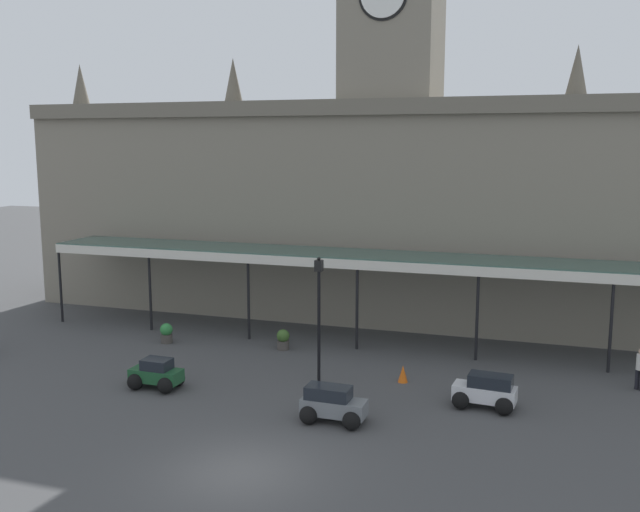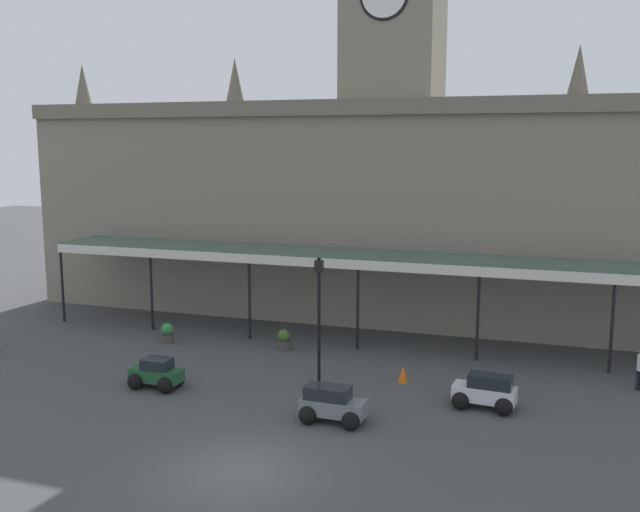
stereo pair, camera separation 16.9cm
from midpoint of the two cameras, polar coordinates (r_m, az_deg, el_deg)
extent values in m
plane|color=#434344|center=(21.88, -6.40, -16.91)|extent=(140.00, 140.00, 0.00)
cube|color=gray|center=(38.90, 5.91, 3.61)|extent=(41.12, 6.34, 11.72)
cube|color=#6C6558|center=(35.53, 4.86, 11.92)|extent=(41.12, 0.30, 0.80)
cube|color=gray|center=(39.21, 6.16, 18.16)|extent=(4.80, 4.80, 8.07)
cone|color=#5F594E|center=(47.14, -18.47, 12.88)|extent=(1.10, 1.10, 2.60)
cone|color=#5F594E|center=(41.86, -6.75, 13.80)|extent=(1.10, 1.10, 2.60)
cone|color=#5F594E|center=(37.97, 20.27, 13.79)|extent=(1.10, 1.10, 2.60)
cube|color=#38564C|center=(33.93, 3.88, 0.06)|extent=(32.93, 3.20, 0.16)
cube|color=silver|center=(32.43, 3.17, -0.71)|extent=(32.93, 0.12, 0.44)
cylinder|color=black|center=(40.43, -19.95, -2.11)|extent=(0.14, 0.14, 4.16)
cylinder|color=black|center=(37.30, -13.30, -2.71)|extent=(0.14, 0.14, 4.16)
cylinder|color=black|center=(34.77, -5.57, -3.36)|extent=(0.14, 0.14, 4.16)
cylinder|color=black|center=(32.97, 3.21, -4.03)|extent=(0.14, 0.14, 4.16)
cylinder|color=black|center=(32.01, 12.76, -4.64)|extent=(0.14, 0.14, 4.16)
cylinder|color=black|center=(31.99, 22.62, -5.15)|extent=(0.14, 0.14, 4.16)
cube|color=silver|center=(26.91, 13.28, -10.74)|extent=(2.32, 1.08, 0.55)
cube|color=#1E232B|center=(26.72, 13.75, -9.77)|extent=(1.61, 0.95, 0.45)
sphere|color=black|center=(26.70, 11.43, -11.35)|extent=(0.64, 0.64, 0.64)
sphere|color=black|center=(27.53, 11.82, -10.73)|extent=(0.64, 0.64, 0.64)
sphere|color=black|center=(26.46, 14.78, -11.67)|extent=(0.64, 0.64, 0.64)
sphere|color=black|center=(27.30, 15.06, -11.02)|extent=(0.64, 0.64, 0.64)
cube|color=slate|center=(24.99, 1.27, -12.07)|extent=(2.27, 0.94, 0.55)
cube|color=#1E232B|center=(24.87, 0.83, -10.94)|extent=(1.57, 0.86, 0.45)
sphere|color=black|center=(25.26, 3.31, -12.40)|extent=(0.64, 0.64, 0.64)
sphere|color=black|center=(24.46, 2.70, -13.13)|extent=(0.64, 0.64, 0.64)
sphere|color=black|center=(25.70, -0.08, -11.99)|extent=(0.64, 0.64, 0.64)
sphere|color=black|center=(24.92, -0.80, -12.69)|extent=(0.64, 0.64, 0.64)
cube|color=#1E512D|center=(28.99, -12.88, -9.32)|extent=(2.06, 0.90, 0.50)
cube|color=#1E232B|center=(28.82, -12.83, -8.47)|extent=(1.11, 0.81, 0.42)
sphere|color=black|center=(29.05, -14.48, -9.75)|extent=(0.64, 0.64, 0.64)
sphere|color=black|center=(29.75, -13.54, -9.27)|extent=(0.64, 0.64, 0.64)
sphere|color=black|center=(28.36, -12.17, -10.14)|extent=(0.64, 0.64, 0.64)
sphere|color=black|center=(29.07, -11.26, -9.63)|extent=(0.64, 0.64, 0.64)
cylinder|color=black|center=(30.75, 24.40, -9.06)|extent=(0.17, 0.17, 0.82)
cylinder|color=black|center=(28.37, 0.09, -5.77)|extent=(0.13, 0.13, 4.57)
cube|color=black|center=(27.83, 0.09, -0.79)|extent=(0.30, 0.30, 0.44)
sphere|color=black|center=(27.78, 0.09, -0.22)|extent=(0.14, 0.14, 0.14)
cone|color=orange|center=(29.12, 6.88, -9.42)|extent=(0.40, 0.40, 0.70)
cylinder|color=#47423D|center=(35.21, -12.04, -6.50)|extent=(0.56, 0.56, 0.42)
sphere|color=#2F803D|center=(35.09, -12.06, -5.79)|extent=(0.60, 0.60, 0.60)
cylinder|color=#47423D|center=(33.38, -2.79, -7.18)|extent=(0.56, 0.56, 0.42)
sphere|color=#3B5D27|center=(33.26, -2.79, -6.43)|extent=(0.60, 0.60, 0.60)
camera|label=1|loc=(0.08, -89.82, 0.03)|focal=39.71mm
camera|label=2|loc=(0.08, 90.18, -0.03)|focal=39.71mm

